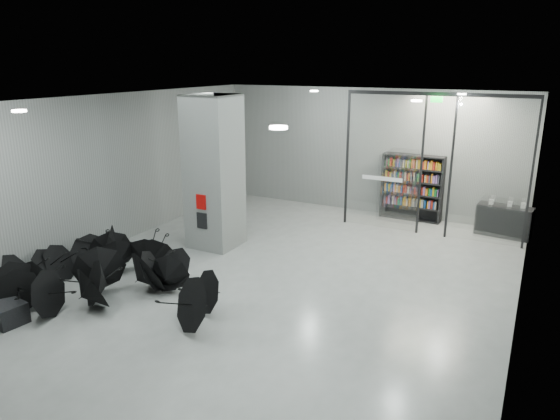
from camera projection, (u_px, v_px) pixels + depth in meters
The scene contains 9 objects.
room at pixel (259, 162), 10.25m from camera, with size 14.00×14.02×4.01m.
column at pixel (214, 172), 13.29m from camera, with size 1.20×1.20×4.00m, color slate.
fire_cabinet at pixel (201, 202), 12.94m from camera, with size 0.28×0.04×0.38m, color #A50A07.
info_panel at pixel (202, 221), 13.08m from camera, with size 0.30×0.03×0.42m, color black.
exit_sign at pixel (437, 99), 13.44m from camera, with size 0.30×0.06×0.15m, color #0CE533.
glass_partition at pixel (433, 159), 14.07m from camera, with size 5.06×0.08×4.00m.
bookshelf at pixel (412, 187), 15.81m from camera, with size 1.87×0.37×2.05m, color black, non-canonical shape.
shop_counter at pixel (504, 221), 14.44m from camera, with size 1.46×0.58×0.87m, color black.
umbrella_cluster at pixel (107, 278), 10.94m from camera, with size 5.67×3.97×1.32m.
Camera 1 is at (5.01, -8.79, 4.78)m, focal length 32.68 mm.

